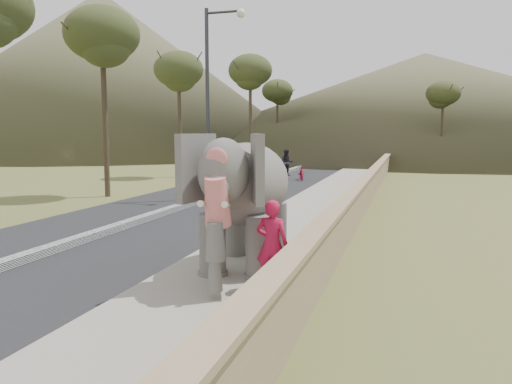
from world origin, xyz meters
TOP-DOWN VIEW (x-y plane):
  - ground at (0.00, 0.00)m, footprint 160.00×160.00m
  - road at (-5.00, 10.00)m, footprint 7.00×120.00m
  - median at (-5.00, 10.00)m, footprint 0.35×120.00m
  - walkway at (0.00, 10.00)m, footprint 3.00×120.00m
  - parapet at (1.65, 10.00)m, footprint 0.30×120.00m
  - lamppost at (-4.69, 13.18)m, footprint 1.76×0.36m
  - signboard at (-4.50, 12.70)m, footprint 0.60×0.08m
  - hill_left at (-38.00, 55.00)m, footprint 60.00×60.00m
  - hill_far at (5.00, 70.00)m, footprint 80.00×80.00m
  - elephant_and_man at (0.02, 3.11)m, footprint 2.33×3.89m
  - motorcyclist at (-3.34, 22.82)m, footprint 1.91×1.85m
  - trees at (1.00, 27.95)m, footprint 48.56×42.28m

SIDE VIEW (x-z plane):
  - ground at x=0.00m, z-range 0.00..0.00m
  - road at x=-5.00m, z-range 0.00..0.03m
  - walkway at x=0.00m, z-range 0.00..0.15m
  - median at x=-5.00m, z-range 0.00..0.22m
  - parapet at x=1.65m, z-range 0.00..1.10m
  - motorcyclist at x=-3.34m, z-range -0.21..1.65m
  - elephant_and_man at x=0.02m, z-range 0.14..2.86m
  - signboard at x=-4.50m, z-range 0.44..2.84m
  - trees at x=1.00m, z-range -0.69..8.88m
  - lamppost at x=-4.69m, z-range 0.87..8.87m
  - hill_far at x=5.00m, z-range 0.00..14.00m
  - hill_left at x=-38.00m, z-range 0.00..22.00m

